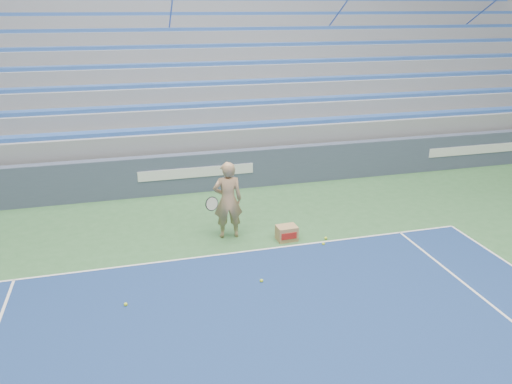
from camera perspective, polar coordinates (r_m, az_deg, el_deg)
sponsor_barrier at (r=14.05m, az=-6.86°, el=2.25°), size 30.00×0.32×1.10m
bleachers at (r=19.20m, az=-9.69°, el=12.57°), size 31.00×9.15×7.30m
tennis_player at (r=11.04m, az=-3.25°, el=-0.94°), size 0.95×0.86×1.77m
ball_box at (r=11.17m, az=3.53°, el=-4.70°), size 0.46×0.36×0.33m
tennis_ball_0 at (r=9.20m, az=-14.67°, el=-12.33°), size 0.07×0.07×0.07m
tennis_ball_1 at (r=11.07m, az=7.71°, el=-5.88°), size 0.07×0.07×0.07m
tennis_ball_2 at (r=11.33m, az=7.98°, el=-5.25°), size 0.07×0.07×0.07m
tennis_ball_3 at (r=9.59m, az=0.63°, el=-10.11°), size 0.07×0.07×0.07m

